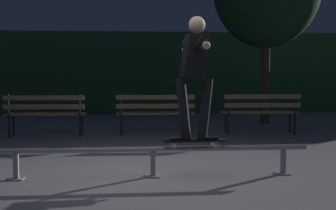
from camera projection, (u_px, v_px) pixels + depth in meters
name	position (u px, v px, depth m)	size (l,w,h in m)	color
ground_plane	(153.00, 176.00, 5.85)	(90.00, 90.00, 0.00)	gray
hedge_backdrop	(137.00, 73.00, 14.82)	(24.00, 1.20, 2.54)	#2D5B33
grind_rail	(153.00, 154.00, 5.82)	(3.99, 0.18, 0.38)	#9E9EA3
skateboard	(194.00, 141.00, 5.86)	(0.79, 0.24, 0.09)	black
skateboarder	(195.00, 67.00, 5.79)	(0.62, 1.41, 1.56)	black
park_bench_leftmost	(45.00, 111.00, 9.29)	(1.61, 0.47, 0.88)	#282623
park_bench_left_center	(155.00, 110.00, 9.49)	(1.61, 0.47, 0.88)	#282623
park_bench_right_center	(261.00, 109.00, 9.69)	(1.61, 0.47, 0.88)	#282623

